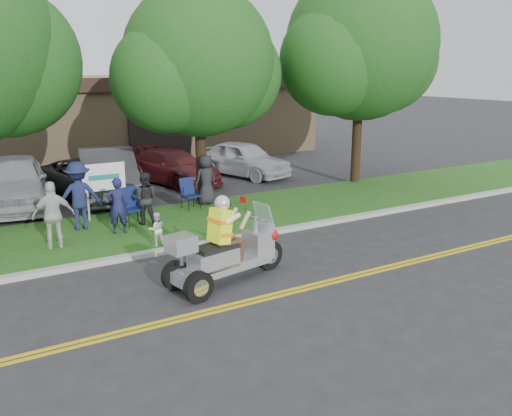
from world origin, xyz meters
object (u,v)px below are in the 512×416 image
spectator_adult_mid (145,198)px  parked_car_far_left (14,182)px  spectator_adult_left (118,206)px  spectator_adult_right (53,215)px  parked_car_left (108,174)px  parked_car_far_right (243,159)px  trike_scooter (225,253)px  lawn_chair_b (189,191)px  parked_car_mid (92,179)px  parked_car_right (173,167)px  lawn_chair_a (131,203)px

spectator_adult_mid → parked_car_far_left: bearing=-25.9°
spectator_adult_left → spectator_adult_right: bearing=26.9°
spectator_adult_right → parked_car_left: (2.72, 4.95, -0.09)m
spectator_adult_right → parked_car_far_right: 10.62m
trike_scooter → lawn_chair_b: size_ratio=3.07×
spectator_adult_mid → lawn_chair_b: bearing=-120.2°
spectator_adult_mid → spectator_adult_right: bearing=48.3°
spectator_adult_mid → spectator_adult_right: spectator_adult_right is taller
trike_scooter → parked_car_far_left: (-2.95, 9.10, 0.18)m
parked_car_mid → parked_car_right: 3.53m
parked_car_left → parked_car_right: 3.15m
lawn_chair_a → spectator_adult_mid: (0.34, -0.24, 0.16)m
lawn_chair_b → parked_car_right: parked_car_right is taller
lawn_chair_b → spectator_adult_mid: bearing=-159.0°
parked_car_right → parked_car_far_right: size_ratio=1.05×
spectator_adult_mid → parked_car_mid: spectator_adult_mid is taller
lawn_chair_b → parked_car_mid: size_ratio=0.20×
spectator_adult_mid → spectator_adult_right: 2.77m
parked_car_far_left → parked_car_mid: parked_car_far_left is taller
spectator_adult_mid → parked_car_left: parked_car_left is taller
spectator_adult_left → parked_car_mid: spectator_adult_left is taller
trike_scooter → spectator_adult_right: size_ratio=1.76×
parked_car_far_right → parked_car_mid: bearing=169.4°
lawn_chair_a → trike_scooter: bearing=-93.6°
trike_scooter → spectator_adult_mid: (-0.04, 4.85, 0.18)m
parked_car_far_left → spectator_adult_right: bearing=-77.3°
lawn_chair_a → parked_car_far_left: bearing=114.8°
lawn_chair_b → spectator_adult_mid: (-1.80, -1.04, 0.21)m
parked_car_far_left → parked_car_right: 5.99m
spectator_adult_mid → parked_car_left: 4.07m
lawn_chair_b → spectator_adult_left: size_ratio=0.63×
spectator_adult_right → parked_car_far_right: size_ratio=0.39×
trike_scooter → parked_car_far_right: 11.70m
parked_car_left → parked_car_mid: size_ratio=1.05×
parked_car_far_right → spectator_adult_left: bearing=-159.1°
parked_car_mid → parked_car_left: bearing=-42.3°
spectator_adult_left → parked_car_far_right: bearing=-127.1°
parked_car_far_left → parked_car_left: bearing=5.9°
parked_car_mid → parked_car_right: size_ratio=1.09×
spectator_adult_right → parked_car_far_left: (-0.28, 5.14, -0.09)m
spectator_adult_mid → trike_scooter: bearing=120.3°
spectator_adult_left → parked_car_mid: (0.51, 4.82, -0.19)m
lawn_chair_b → parked_car_far_right: bearing=34.9°
spectator_adult_mid → parked_car_far_right: spectator_adult_mid is taller
lawn_chair_b → parked_car_right: (1.18, 4.25, 0.01)m
parked_car_far_left → lawn_chair_a: bearing=-47.8°
spectator_adult_left → spectator_adult_mid: bearing=-138.1°
trike_scooter → spectator_adult_left: size_ratio=1.93×
parked_car_right → parked_car_left: bearing=-173.2°
trike_scooter → parked_car_far_left: trike_scooter is taller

